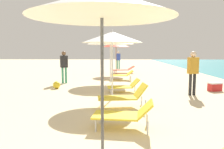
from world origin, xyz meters
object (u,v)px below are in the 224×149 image
object	(u,v)px
lounger_fourth_shoreside	(122,75)
lounger_second_shoreside	(124,114)
umbrella_third	(112,37)
lounger_third_inland	(124,96)
umbrella_farthest	(116,44)
lounger_farthest_shoreside	(124,69)
lounger_third_shoreside	(124,86)
cooler_box	(215,87)
umbrella_second	(102,4)
person_walking_far	(64,64)
umbrella_fourth	(110,39)
beach_ball	(57,85)
person_walking_mid	(118,58)
person_walking_near	(193,69)

from	to	relation	value
lounger_fourth_shoreside	lounger_second_shoreside	bearing A→B (deg)	87.60
umbrella_third	lounger_third_inland	distance (m)	2.10
umbrella_farthest	lounger_third_inland	bearing A→B (deg)	-88.20
lounger_third_inland	lounger_farthest_shoreside	xyz separation A→B (m)	(0.30, 9.72, -0.07)
lounger_third_shoreside	cooler_box	size ratio (longest dim) A/B	2.29
umbrella_farthest	lounger_second_shoreside	bearing A→B (deg)	-88.80
umbrella_third	lounger_farthest_shoreside	xyz separation A→B (m)	(0.68, 8.68, -1.85)
lounger_second_shoreside	umbrella_farthest	size ratio (longest dim) A/B	0.56
lounger_second_shoreside	lounger_fourth_shoreside	bearing A→B (deg)	-84.73
umbrella_second	umbrella_third	size ratio (longest dim) A/B	1.12
lounger_second_shoreside	person_walking_far	size ratio (longest dim) A/B	0.82
umbrella_fourth	cooler_box	world-z (taller)	umbrella_fourth
lounger_third_inland	lounger_farthest_shoreside	distance (m)	9.72
lounger_second_shoreside	lounger_fourth_shoreside	xyz separation A→B (m)	(0.14, 7.71, -0.02)
person_walking_far	beach_ball	distance (m)	1.76
lounger_third_shoreside	umbrella_farthest	xyz separation A→B (m)	(-0.35, 6.30, 1.86)
beach_ball	lounger_third_inland	bearing A→B (deg)	-46.95
beach_ball	person_walking_mid	bearing A→B (deg)	74.08
umbrella_second	person_walking_far	xyz separation A→B (m)	(-2.48, 7.61, -1.40)
umbrella_farthest	lounger_farthest_shoreside	xyz separation A→B (m)	(0.57, 1.09, -1.84)
person_walking_far	cooler_box	size ratio (longest dim) A/B	2.82
lounger_third_inland	beach_ball	world-z (taller)	lounger_third_inland
umbrella_second	lounger_fourth_shoreside	size ratio (longest dim) A/B	2.07
umbrella_fourth	lounger_second_shoreside	bearing A→B (deg)	-85.75
umbrella_fourth	person_walking_near	size ratio (longest dim) A/B	1.57
umbrella_third	lounger_third_inland	bearing A→B (deg)	-70.07
umbrella_third	person_walking_near	bearing A→B (deg)	14.23
cooler_box	beach_ball	bearing A→B (deg)	176.41
person_walking_near	umbrella_second	bearing A→B (deg)	-46.35
umbrella_third	cooler_box	size ratio (longest dim) A/B	4.07
umbrella_third	lounger_farthest_shoreside	world-z (taller)	umbrella_third
lounger_second_shoreside	lounger_farthest_shoreside	distance (m)	11.51
umbrella_farthest	person_walking_far	xyz separation A→B (m)	(-2.66, -3.97, -1.12)
umbrella_second	lounger_third_shoreside	xyz separation A→B (m)	(0.53, 5.28, -2.14)
umbrella_second	lounger_third_inland	xyz separation A→B (m)	(0.45, 2.95, -2.05)
lounger_farthest_shoreside	person_walking_far	bearing A→B (deg)	53.35
lounger_second_shoreside	lounger_third_inland	world-z (taller)	lounger_third_inland
umbrella_fourth	lounger_third_shoreside	bearing A→B (deg)	-76.30
umbrella_fourth	beach_ball	world-z (taller)	umbrella_fourth
umbrella_farthest	person_walking_mid	distance (m)	4.49
lounger_third_inland	lounger_fourth_shoreside	xyz separation A→B (m)	(0.09, 5.93, -0.03)
lounger_third_shoreside	person_walking_far	size ratio (longest dim) A/B	0.81
person_walking_near	lounger_third_shoreside	bearing A→B (deg)	-115.04
lounger_third_inland	umbrella_second	bearing A→B (deg)	74.27
lounger_second_shoreside	umbrella_fourth	size ratio (longest dim) A/B	0.52
umbrella_third	person_walking_far	world-z (taller)	umbrella_third
person_walking_near	person_walking_mid	distance (m)	11.50
umbrella_third	beach_ball	world-z (taller)	umbrella_third
person_walking_far	lounger_fourth_shoreside	bearing A→B (deg)	87.44
umbrella_second	person_walking_far	world-z (taller)	umbrella_second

